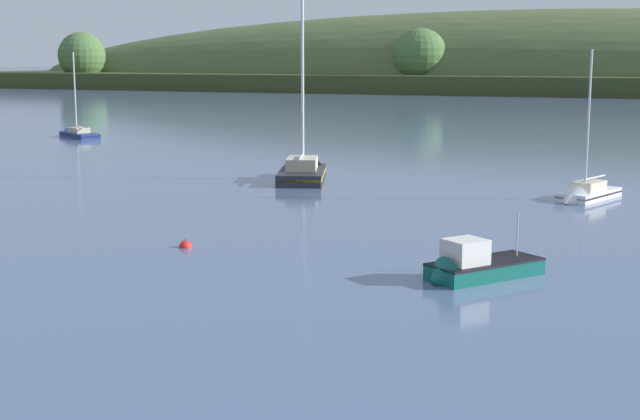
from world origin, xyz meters
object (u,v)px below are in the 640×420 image
at_px(fishing_boat_moored, 474,269).
at_px(mooring_buoy_foreground, 186,247).
at_px(sailboat_near_mooring, 584,196).
at_px(sailboat_midwater_white, 76,135).
at_px(sailboat_far_left, 303,175).

xyz_separation_m(fishing_boat_moored, mooring_buoy_foreground, (-13.71, 1.37, -0.40)).
distance_m(sailboat_near_mooring, sailboat_midwater_white, 61.91).
bearing_deg(sailboat_midwater_white, sailboat_near_mooring, -172.38).
xyz_separation_m(sailboat_near_mooring, mooring_buoy_foreground, (-16.41, -20.76, -0.25)).
distance_m(sailboat_far_left, mooring_buoy_foreground, 24.07).
xyz_separation_m(sailboat_far_left, fishing_boat_moored, (17.11, -25.19, 0.12)).
bearing_deg(sailboat_midwater_white, sailboat_far_left, 179.93).
height_order(sailboat_near_mooring, sailboat_midwater_white, sailboat_midwater_white).
relative_size(sailboat_far_left, mooring_buoy_foreground, 19.88).
bearing_deg(mooring_buoy_foreground, sailboat_near_mooring, 51.68).
xyz_separation_m(sailboat_midwater_white, sailboat_far_left, (36.06, -23.60, 0.11)).
bearing_deg(fishing_boat_moored, mooring_buoy_foreground, -57.72).
height_order(sailboat_far_left, mooring_buoy_foreground, sailboat_far_left).
bearing_deg(fishing_boat_moored, sailboat_midwater_white, -94.57).
bearing_deg(fishing_boat_moored, sailboat_near_mooring, -148.98).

